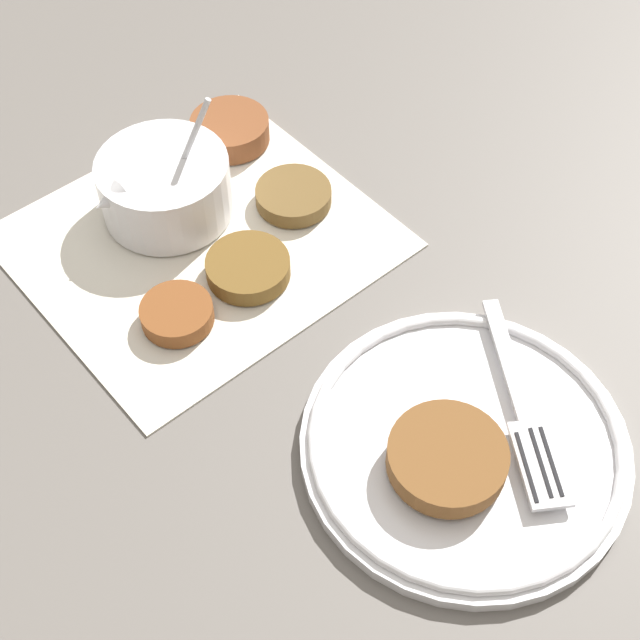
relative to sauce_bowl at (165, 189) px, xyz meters
The scene contains 10 objects.
ground_plane 0.04m from the sauce_bowl, 138.99° to the left, with size 4.00×4.00×0.00m, color #605B56.
napkin 0.05m from the sauce_bowl, 89.35° to the left, with size 0.29×0.27×0.00m.
sauce_bowl is the anchor object (origin of this frame).
fritter_0 0.11m from the sauce_bowl, 142.43° to the left, with size 0.07×0.07×0.01m.
fritter_1 0.10m from the sauce_bowl, 92.03° to the left, with size 0.07×0.07×0.02m.
fritter_2 0.12m from the sauce_bowl, 56.66° to the left, with size 0.06×0.06×0.01m.
fritter_3 0.10m from the sauce_bowl, 160.53° to the right, with size 0.07×0.07×0.02m.
serving_plate 0.33m from the sauce_bowl, 92.07° to the left, with size 0.23×0.23×0.02m.
fritter_on_plate 0.33m from the sauce_bowl, 87.62° to the left, with size 0.08×0.08×0.02m.
fork 0.35m from the sauce_bowl, 98.54° to the left, with size 0.12×0.15×0.00m.
Camera 1 is at (0.29, 0.46, 0.55)m, focal length 50.00 mm.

